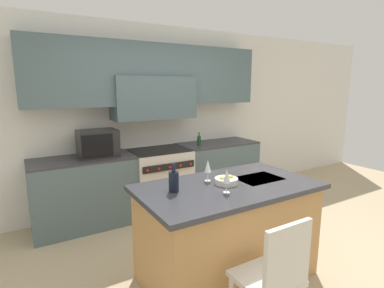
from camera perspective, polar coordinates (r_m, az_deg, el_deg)
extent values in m
plane|color=tan|center=(3.31, 7.41, -22.38)|extent=(10.00, 10.00, 0.00)
cube|color=silver|center=(4.60, -8.35, 5.05)|extent=(10.00, 0.06, 2.70)
cube|color=#4C6066|center=(4.40, -7.56, 12.96)|extent=(3.39, 0.34, 0.85)
cube|color=#4C6066|center=(4.37, -7.29, 8.72)|extent=(1.20, 0.40, 0.60)
cube|color=#4C6066|center=(4.18, -19.80, -8.84)|extent=(1.28, 0.62, 0.89)
cube|color=#333338|center=(4.06, -20.22, -2.73)|extent=(1.28, 0.62, 0.03)
cube|color=#4C6066|center=(4.98, 4.81, -5.05)|extent=(1.28, 0.62, 0.89)
cube|color=#333338|center=(4.88, 4.90, 0.13)|extent=(1.28, 0.62, 0.03)
cube|color=beige|center=(4.46, -6.25, -6.92)|extent=(0.83, 0.66, 0.90)
cube|color=black|center=(4.34, -6.37, -1.17)|extent=(0.80, 0.61, 0.01)
cube|color=black|center=(4.08, -4.33, -4.35)|extent=(0.77, 0.02, 0.09)
cylinder|color=#B21E1E|center=(3.94, -8.51, -4.99)|extent=(0.04, 0.02, 0.04)
cylinder|color=#B21E1E|center=(4.00, -6.35, -4.69)|extent=(0.04, 0.02, 0.04)
cylinder|color=#B21E1E|center=(4.07, -4.26, -4.39)|extent=(0.04, 0.02, 0.04)
cylinder|color=#B21E1E|center=(4.14, -2.24, -4.09)|extent=(0.04, 0.02, 0.04)
cylinder|color=#B21E1E|center=(4.22, -0.29, -3.80)|extent=(0.04, 0.02, 0.04)
cube|color=black|center=(4.06, -17.51, 0.16)|extent=(0.48, 0.36, 0.35)
cube|color=black|center=(3.87, -17.50, -0.34)|extent=(0.38, 0.01, 0.28)
cube|color=#B7844C|center=(2.98, 6.71, -16.54)|extent=(1.57, 0.86, 0.88)
cube|color=#333338|center=(2.80, 6.92, -8.11)|extent=(1.67, 0.94, 0.04)
cube|color=#2D2D30|center=(3.03, 12.60, -6.49)|extent=(0.44, 0.32, 0.01)
cylinder|color=#B2B2B7|center=(3.16, 10.25, -5.58)|extent=(0.02, 0.02, 0.00)
cube|color=beige|center=(2.41, 13.90, -23.57)|extent=(0.42, 0.40, 0.04)
cube|color=beige|center=(2.17, 17.75, -20.00)|extent=(0.40, 0.04, 0.47)
cylinder|color=beige|center=(2.75, 13.85, -24.81)|extent=(0.04, 0.04, 0.44)
cylinder|color=black|center=(2.57, -3.50, -7.22)|extent=(0.09, 0.09, 0.17)
cylinder|color=black|center=(2.54, -3.53, -4.58)|extent=(0.03, 0.03, 0.07)
cylinder|color=white|center=(2.58, 6.58, -9.15)|extent=(0.06, 0.06, 0.01)
cylinder|color=white|center=(2.57, 6.60, -8.22)|extent=(0.01, 0.01, 0.08)
cone|color=white|center=(2.54, 6.65, -6.08)|extent=(0.06, 0.06, 0.12)
cylinder|color=white|center=(2.87, 3.00, -7.00)|extent=(0.06, 0.06, 0.01)
cylinder|color=white|center=(2.86, 3.01, -6.16)|extent=(0.01, 0.01, 0.08)
cone|color=white|center=(2.83, 3.03, -4.22)|extent=(0.06, 0.06, 0.12)
cylinder|color=silver|center=(2.80, 6.54, -7.01)|extent=(0.22, 0.22, 0.05)
sphere|color=gold|center=(2.77, 5.87, -6.77)|extent=(0.06, 0.06, 0.06)
sphere|color=gold|center=(2.82, 7.21, -6.51)|extent=(0.07, 0.07, 0.07)
cylinder|color=#194723|center=(4.64, 1.34, 0.66)|extent=(0.06, 0.06, 0.14)
cylinder|color=#194723|center=(4.62, 1.35, 1.87)|extent=(0.02, 0.02, 0.06)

